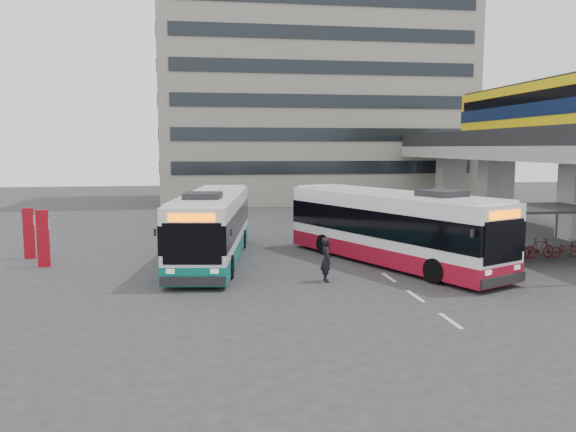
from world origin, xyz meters
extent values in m
plane|color=#28282B|center=(0.00, 0.00, 0.00)|extent=(120.00, 120.00, 0.00)
cube|color=gray|center=(17.00, 18.00, 2.30)|extent=(2.20, 1.60, 4.60)
cube|color=gray|center=(17.00, 26.00, 2.30)|extent=(2.20, 1.60, 4.60)
cube|color=gray|center=(17.00, 12.00, 5.05)|extent=(8.00, 32.00, 0.90)
cube|color=black|center=(13.25, 12.00, 6.05)|extent=(0.35, 32.00, 1.10)
cube|color=yellow|center=(17.00, 11.21, 7.60)|extent=(2.90, 20.00, 3.90)
cube|color=#0A1637|center=(17.00, 11.21, 7.80)|extent=(2.98, 20.02, 0.90)
cube|color=black|center=(17.00, 11.21, 8.60)|extent=(2.96, 19.20, 0.70)
cube|color=black|center=(17.00, 11.21, 9.55)|extent=(2.70, 19.60, 0.25)
cylinder|color=#595B60|center=(3.70, 4.80, 1.20)|extent=(0.12, 0.12, 2.40)
cylinder|color=#595B60|center=(13.30, 4.80, 1.20)|extent=(0.12, 0.12, 2.40)
cylinder|color=#595B60|center=(3.70, 1.20, 1.20)|extent=(0.12, 0.12, 2.40)
cube|color=black|center=(8.50, 3.00, 2.48)|extent=(10.00, 4.00, 0.12)
imported|color=black|center=(4.50, 3.00, 0.45)|extent=(1.71, 0.60, 0.90)
imported|color=black|center=(5.83, 3.00, 0.50)|extent=(1.66, 0.47, 1.00)
imported|color=black|center=(7.17, 3.00, 0.45)|extent=(1.71, 0.60, 0.90)
imported|color=black|center=(8.50, 3.00, 0.50)|extent=(1.66, 0.47, 1.00)
imported|color=#350C0F|center=(9.83, 3.00, 0.45)|extent=(1.71, 0.60, 0.90)
imported|color=#3F0C0F|center=(11.17, 3.00, 0.50)|extent=(1.66, 0.47, 1.00)
imported|color=#490C0F|center=(12.50, 3.00, 0.45)|extent=(1.71, 0.60, 0.90)
cube|color=gray|center=(6.00, 36.00, 12.50)|extent=(30.00, 15.00, 25.00)
cube|color=beige|center=(2.50, -6.00, 0.01)|extent=(0.15, 1.60, 0.01)
cube|color=beige|center=(2.50, -3.00, 0.01)|extent=(0.15, 1.60, 0.01)
cube|color=beige|center=(2.50, 0.00, 0.01)|extent=(0.15, 1.60, 0.01)
cube|color=white|center=(3.46, 2.83, 1.87)|extent=(7.49, 12.26, 2.82)
cube|color=maroon|center=(3.46, 2.83, 0.56)|extent=(7.55, 12.32, 0.77)
cube|color=black|center=(3.46, 2.83, 2.00)|extent=(7.55, 12.31, 1.18)
cube|color=#EB6400|center=(6.02, -2.75, 2.92)|extent=(1.70, 0.83, 0.31)
cube|color=black|center=(4.74, 0.04, 3.50)|extent=(2.11, 2.14, 0.29)
cylinder|color=black|center=(3.98, -1.25, 0.51)|extent=(0.71, 1.06, 1.02)
cylinder|color=black|center=(3.14, 6.47, 0.51)|extent=(0.71, 1.06, 1.02)
cube|color=white|center=(-4.73, 4.74, 1.81)|extent=(4.20, 12.11, 2.72)
cube|color=#0B685D|center=(-4.73, 4.74, 0.54)|extent=(4.24, 12.16, 0.74)
cube|color=black|center=(-4.73, 4.74, 1.93)|extent=(4.26, 12.14, 1.14)
cube|color=#EB6400|center=(-5.58, -1.13, 2.82)|extent=(1.76, 0.33, 0.30)
cube|color=black|center=(-5.16, 1.80, 3.38)|extent=(1.73, 1.78, 0.28)
cylinder|color=black|center=(-6.45, 1.15, 0.49)|extent=(0.44, 1.02, 0.99)
cylinder|color=black|center=(-3.09, 7.86, 0.49)|extent=(0.44, 1.02, 0.99)
imported|color=black|center=(-0.26, -0.30, 0.91)|extent=(0.44, 0.67, 1.82)
cube|color=#9F0917|center=(-12.38, 4.36, 1.31)|extent=(0.53, 0.20, 2.62)
cube|color=white|center=(-12.38, 4.36, 1.99)|extent=(0.57, 0.09, 0.52)
cube|color=#9F0917|center=(-13.62, 6.50, 1.25)|extent=(0.51, 0.20, 2.50)
cube|color=white|center=(-13.62, 6.50, 1.90)|extent=(0.54, 0.09, 0.50)
camera|label=1|loc=(-5.07, -22.14, 5.41)|focal=35.00mm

